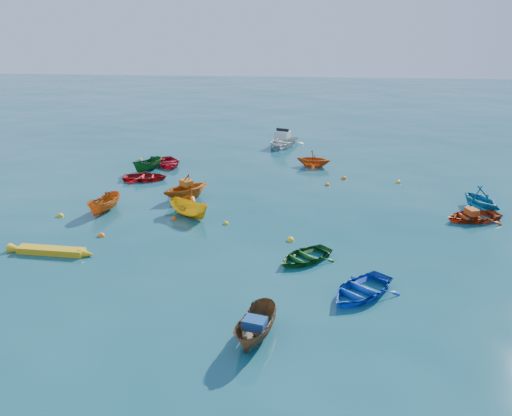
# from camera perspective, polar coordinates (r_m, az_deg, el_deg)

# --- Properties ---
(ground) EXTENTS (160.00, 160.00, 0.00)m
(ground) POSITION_cam_1_polar(r_m,az_deg,el_deg) (23.76, -1.30, -5.12)
(ground) COLOR #0A434B
(ground) RESTS_ON ground
(sampan_brown_mid) EXTENTS (1.68, 2.99, 1.09)m
(sampan_brown_mid) POSITION_cam_1_polar(r_m,az_deg,el_deg) (17.81, 0.05, -14.76)
(sampan_brown_mid) COLOR brown
(sampan_brown_mid) RESTS_ON ground
(dinghy_blue_se) EXTENTS (3.89, 4.02, 0.68)m
(dinghy_blue_se) POSITION_cam_1_polar(r_m,az_deg,el_deg) (20.75, 11.82, -9.67)
(dinghy_blue_se) COLOR #0E42B3
(dinghy_blue_se) RESTS_ON ground
(dinghy_orange_w) EXTENTS (4.14, 4.15, 1.66)m
(dinghy_orange_w) POSITION_cam_1_polar(r_m,az_deg,el_deg) (31.19, -7.96, 1.08)
(dinghy_orange_w) COLOR #CD6113
(dinghy_orange_w) RESTS_ON ground
(sampan_yellow_mid) EXTENTS (2.91, 2.38, 1.08)m
(sampan_yellow_mid) POSITION_cam_1_polar(r_m,az_deg,el_deg) (28.27, -7.57, -0.99)
(sampan_yellow_mid) COLOR gold
(sampan_yellow_mid) RESTS_ON ground
(dinghy_green_e) EXTENTS (3.48, 3.47, 0.60)m
(dinghy_green_e) POSITION_cam_1_polar(r_m,az_deg,el_deg) (23.14, 5.52, -5.97)
(dinghy_green_e) COLOR #114B17
(dinghy_green_e) RESTS_ON ground
(dinghy_cyan_se) EXTENTS (3.31, 3.52, 1.48)m
(dinghy_cyan_se) POSITION_cam_1_polar(r_m,az_deg,el_deg) (31.94, 24.08, -0.10)
(dinghy_cyan_se) COLOR teal
(dinghy_cyan_se) RESTS_ON ground
(dinghy_red_nw) EXTENTS (3.31, 2.60, 0.63)m
(dinghy_red_nw) POSITION_cam_1_polar(r_m,az_deg,el_deg) (35.39, -12.53, 3.15)
(dinghy_red_nw) COLOR #A30D0F
(dinghy_red_nw) RESTS_ON ground
(sampan_orange_n) EXTENTS (1.63, 2.91, 1.06)m
(sampan_orange_n) POSITION_cam_1_polar(r_m,az_deg,el_deg) (30.04, -16.85, -0.40)
(sampan_orange_n) COLOR #BF5512
(sampan_orange_n) RESTS_ON ground
(dinghy_red_ne) EXTENTS (3.68, 3.12, 0.65)m
(dinghy_red_ne) POSITION_cam_1_polar(r_m,az_deg,el_deg) (30.06, 23.45, -1.25)
(dinghy_red_ne) COLOR #A12F0D
(dinghy_red_ne) RESTS_ON ground
(dinghy_red_far) EXTENTS (3.47, 3.88, 0.66)m
(dinghy_red_far) POSITION_cam_1_polar(r_m,az_deg,el_deg) (38.66, -9.95, 4.81)
(dinghy_red_far) COLOR #AF0E1B
(dinghy_red_far) RESTS_ON ground
(dinghy_orange_far) EXTENTS (2.87, 2.58, 1.35)m
(dinghy_orange_far) POSITION_cam_1_polar(r_m,az_deg,el_deg) (38.08, 6.58, 4.75)
(dinghy_orange_far) COLOR #CE5613
(dinghy_orange_far) RESTS_ON ground
(sampan_green_far) EXTENTS (2.18, 2.79, 1.02)m
(sampan_green_far) POSITION_cam_1_polar(r_m,az_deg,el_deg) (37.59, -12.22, 4.20)
(sampan_green_far) COLOR #114817
(sampan_green_far) RESTS_ON ground
(kayak_yellow) EXTENTS (3.99, 0.75, 0.40)m
(kayak_yellow) POSITION_cam_1_polar(r_m,az_deg,el_deg) (25.56, -22.32, -4.84)
(kayak_yellow) COLOR gold
(kayak_yellow) RESTS_ON ground
(motorboat_white) EXTENTS (4.31, 5.03, 1.48)m
(motorboat_white) POSITION_cam_1_polar(r_m,az_deg,el_deg) (44.21, 3.02, 7.07)
(motorboat_white) COLOR silver
(motorboat_white) RESTS_ON ground
(tarp_blue_a) EXTENTS (0.86, 0.73, 0.37)m
(tarp_blue_a) POSITION_cam_1_polar(r_m,az_deg,el_deg) (17.28, -0.12, -13.06)
(tarp_blue_a) COLOR navy
(tarp_blue_a) RESTS_ON sampan_brown_mid
(tarp_orange_a) EXTENTS (0.92, 0.92, 0.36)m
(tarp_orange_a) POSITION_cam_1_polar(r_m,az_deg,el_deg) (30.90, -7.97, 2.87)
(tarp_orange_a) COLOR orange
(tarp_orange_a) RESTS_ON dinghy_orange_w
(tarp_orange_b) EXTENTS (0.72, 0.83, 0.34)m
(tarp_orange_b) POSITION_cam_1_polar(r_m,az_deg,el_deg) (29.83, 23.43, -0.39)
(tarp_orange_b) COLOR #BF4813
(tarp_orange_b) RESTS_ON dinghy_red_ne
(buoy_or_a) EXTENTS (0.36, 0.36, 0.36)m
(buoy_or_a) POSITION_cam_1_polar(r_m,az_deg,el_deg) (26.71, -17.25, -3.09)
(buoy_or_a) COLOR orange
(buoy_or_a) RESTS_ON ground
(buoy_ye_a) EXTENTS (0.30, 0.30, 0.30)m
(buoy_ye_a) POSITION_cam_1_polar(r_m,az_deg,el_deg) (27.08, -3.47, -1.83)
(buoy_ye_a) COLOR gold
(buoy_ye_a) RESTS_ON ground
(buoy_or_b) EXTENTS (0.33, 0.33, 0.33)m
(buoy_or_b) POSITION_cam_1_polar(r_m,az_deg,el_deg) (18.01, 0.03, -14.32)
(buoy_or_b) COLOR #FF660D
(buoy_or_b) RESTS_ON ground
(buoy_ye_b) EXTENTS (0.39, 0.39, 0.39)m
(buoy_ye_b) POSITION_cam_1_polar(r_m,az_deg,el_deg) (30.15, -21.46, -0.89)
(buoy_ye_b) COLOR gold
(buoy_ye_b) RESTS_ON ground
(buoy_or_c) EXTENTS (0.32, 0.32, 0.32)m
(buoy_or_c) POSITION_cam_1_polar(r_m,az_deg,el_deg) (28.01, -9.38, -1.29)
(buoy_or_c) COLOR #D0510B
(buoy_or_c) RESTS_ON ground
(buoy_ye_c) EXTENTS (0.38, 0.38, 0.38)m
(buoy_ye_c) POSITION_cam_1_polar(r_m,az_deg,el_deg) (25.08, 3.95, -3.73)
(buoy_ye_c) COLOR yellow
(buoy_ye_c) RESTS_ON ground
(buoy_or_d) EXTENTS (0.32, 0.32, 0.32)m
(buoy_or_d) POSITION_cam_1_polar(r_m,az_deg,el_deg) (33.75, 8.13, 2.59)
(buoy_or_d) COLOR orange
(buoy_or_d) RESTS_ON ground
(buoy_ye_d) EXTENTS (0.30, 0.30, 0.30)m
(buoy_ye_d) POSITION_cam_1_polar(r_m,az_deg,el_deg) (40.73, -13.09, 5.39)
(buoy_ye_d) COLOR yellow
(buoy_ye_d) RESTS_ON ground
(buoy_or_e) EXTENTS (0.36, 0.36, 0.36)m
(buoy_or_e) POSITION_cam_1_polar(r_m,az_deg,el_deg) (35.35, 10.02, 3.32)
(buoy_or_e) COLOR #CF660B
(buoy_or_e) RESTS_ON ground
(buoy_ye_e) EXTENTS (0.35, 0.35, 0.35)m
(buoy_ye_e) POSITION_cam_1_polar(r_m,az_deg,el_deg) (35.33, 15.95, 2.81)
(buoy_ye_e) COLOR yellow
(buoy_ye_e) RESTS_ON ground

